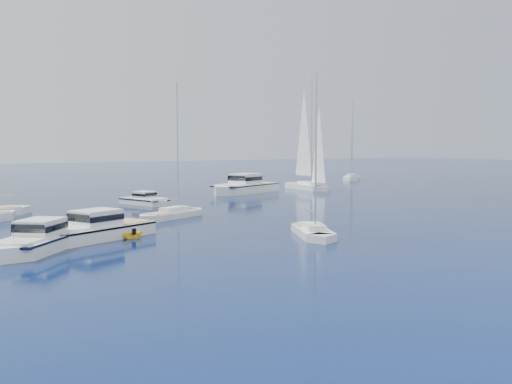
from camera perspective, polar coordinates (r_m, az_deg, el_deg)
ground at (r=39.71m, az=22.12°, el=-5.61°), size 400.00×400.00×0.00m
motor_cruiser_left at (r=40.58m, az=-20.15°, el=-5.34°), size 8.63×9.49×2.59m
motor_cruiser_centre at (r=44.03m, az=-15.35°, el=-4.45°), size 10.79×7.26×2.73m
motor_cruiser_distant at (r=82.91m, az=-1.16°, el=-0.10°), size 13.76×9.16×3.48m
motor_cruiser_horizon at (r=68.05m, az=-10.62°, el=-1.21°), size 4.68×7.76×1.95m
sailboat_fore at (r=44.44m, az=5.49°, el=-4.23°), size 5.43×8.58×12.38m
sailboat_centre at (r=55.52m, az=-8.10°, el=-2.48°), size 8.98×6.02×13.05m
sailboat_sails_r at (r=90.35m, az=4.94°, el=0.28°), size 4.10×12.13×17.51m
sailboat_sails_far at (r=115.50m, az=9.24°, el=1.18°), size 9.62×9.65×15.90m
tender_yellow at (r=45.23m, az=-12.66°, el=-4.16°), size 2.26×3.40×0.95m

